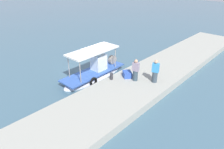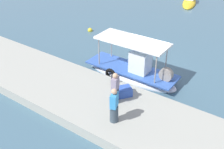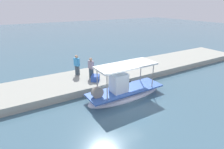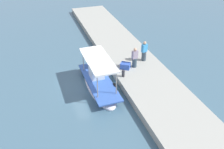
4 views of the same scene
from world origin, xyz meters
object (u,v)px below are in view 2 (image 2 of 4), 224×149
(mooring_bollard, at_px, (113,79))
(fisherman_near_bollard, at_px, (114,107))
(marker_buoy, at_px, (90,30))
(moored_boat_near, at_px, (189,2))
(cargo_crate, at_px, (124,91))
(fisherman_by_crate, at_px, (115,90))
(main_fishing_boat, at_px, (132,71))

(mooring_bollard, bearing_deg, fisherman_near_bollard, -53.98)
(marker_buoy, distance_m, moored_boat_near, 13.24)
(cargo_crate, relative_size, marker_buoy, 1.88)
(fisherman_by_crate, bearing_deg, cargo_crate, 88.61)
(marker_buoy, bearing_deg, fisherman_near_bollard, -45.60)
(mooring_bollard, height_order, cargo_crate, mooring_bollard)
(main_fishing_boat, distance_m, moored_boat_near, 17.34)
(fisherman_by_crate, xyz_separation_m, cargo_crate, (0.02, 0.80, -0.55))
(mooring_bollard, xyz_separation_m, moored_boat_near, (-3.05, 19.06, -0.68))
(cargo_crate, bearing_deg, moored_boat_near, 102.05)
(cargo_crate, distance_m, moored_boat_near, 20.14)
(marker_buoy, bearing_deg, fisherman_by_crate, -44.12)
(main_fishing_boat, bearing_deg, moored_boat_near, 100.36)
(main_fishing_boat, height_order, fisherman_by_crate, main_fishing_boat)
(main_fishing_boat, distance_m, fisherman_near_bollard, 5.10)
(mooring_bollard, bearing_deg, moored_boat_near, 99.08)
(marker_buoy, bearing_deg, mooring_bollard, -42.70)
(fisherman_by_crate, bearing_deg, marker_buoy, 135.88)
(fisherman_near_bollard, height_order, marker_buoy, fisherman_near_bollard)
(main_fishing_boat, xyz_separation_m, moored_boat_near, (-3.12, 17.06, -0.28))
(cargo_crate, xyz_separation_m, moored_boat_near, (-4.20, 19.69, -0.64))
(fisherman_by_crate, height_order, mooring_bollard, fisherman_by_crate)
(main_fishing_boat, height_order, moored_boat_near, main_fishing_boat)
(marker_buoy, bearing_deg, main_fishing_boat, -32.13)
(main_fishing_boat, distance_m, mooring_bollard, 2.04)
(fisherman_by_crate, distance_m, marker_buoy, 11.33)
(marker_buoy, bearing_deg, moored_boat_near, 72.87)
(main_fishing_boat, relative_size, moored_boat_near, 1.27)
(fisherman_by_crate, bearing_deg, moored_boat_near, 101.54)
(main_fishing_boat, distance_m, cargo_crate, 2.87)
(fisherman_by_crate, distance_m, mooring_bollard, 1.90)
(fisherman_by_crate, height_order, marker_buoy, fisherman_by_crate)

